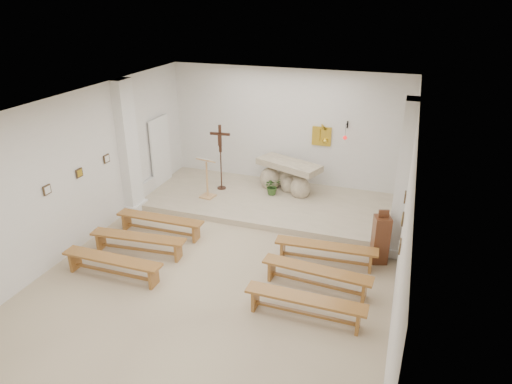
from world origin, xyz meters
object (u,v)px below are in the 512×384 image
at_px(lectern, 207,177).
at_px(bench_left_second, 138,240).
at_px(donation_pedestal, 381,239).
at_px(bench_right_third, 305,303).
at_px(bench_right_front, 326,250).
at_px(altar, 288,178).
at_px(bench_left_third, 112,263).
at_px(bench_left_front, 160,221).
at_px(crucifix_stand, 220,153).
at_px(bench_right_second, 317,274).

height_order(lectern, bench_left_second, lectern).
xyz_separation_m(donation_pedestal, bench_right_third, (-1.08, -2.40, -0.20)).
distance_m(lectern, bench_right_front, 4.29).
height_order(altar, bench_left_third, altar).
relative_size(bench_left_front, bench_right_front, 0.99).
bearing_deg(bench_left_front, crucifix_stand, 80.48).
bearing_deg(bench_right_front, lectern, 147.50).
bearing_deg(bench_left_second, bench_right_third, -18.41).
distance_m(donation_pedestal, bench_right_third, 2.64).
height_order(crucifix_stand, bench_right_front, crucifix_stand).
relative_size(lectern, bench_left_third, 0.55).
distance_m(lectern, bench_left_third, 4.03).
relative_size(bench_right_second, bench_right_third, 1.01).
bearing_deg(bench_left_second, donation_pedestal, 10.67).
xyz_separation_m(crucifix_stand, bench_right_front, (3.60, -2.76, -0.90)).
xyz_separation_m(bench_right_second, bench_left_third, (-4.04, -0.96, 0.00)).
distance_m(bench_left_front, bench_left_third, 1.93).
height_order(bench_left_front, bench_left_third, same).
bearing_deg(donation_pedestal, bench_left_second, 178.09).
xyz_separation_m(bench_right_front, bench_right_second, (0.00, -0.96, 0.00)).
bearing_deg(bench_left_second, bench_left_front, 85.01).
bearing_deg(donation_pedestal, bench_right_second, -144.54).
xyz_separation_m(lectern, bench_right_front, (3.74, -2.07, -0.40)).
height_order(crucifix_stand, bench_right_second, crucifix_stand).
height_order(altar, bench_right_third, altar).
xyz_separation_m(bench_left_second, bench_left_third, (0.00, -0.96, 0.00)).
xyz_separation_m(donation_pedestal, bench_left_third, (-5.12, -2.40, -0.20)).
distance_m(crucifix_stand, bench_left_front, 2.94).
xyz_separation_m(crucifix_stand, bench_left_front, (-0.44, -2.76, -0.90)).
xyz_separation_m(bench_left_second, bench_right_third, (4.04, -0.96, 0.00)).
bearing_deg(bench_left_third, bench_left_second, 90.06).
distance_m(crucifix_stand, bench_right_third, 5.98).
relative_size(altar, bench_left_second, 0.90).
distance_m(altar, bench_right_third, 5.49).
bearing_deg(bench_right_second, bench_left_second, -175.69).
height_order(crucifix_stand, bench_right_third, crucifix_stand).
relative_size(lectern, bench_left_front, 0.55).
relative_size(lectern, bench_right_front, 0.55).
distance_m(altar, bench_right_second, 4.59).
distance_m(bench_left_second, bench_right_third, 4.15).
xyz_separation_m(bench_right_front, bench_right_third, (0.00, -1.93, 0.00)).
bearing_deg(bench_left_front, donation_pedestal, 4.76).
relative_size(bench_left_second, bench_right_third, 1.01).
bearing_deg(bench_left_second, bench_right_second, -4.99).
bearing_deg(bench_right_front, crucifix_stand, 138.98).
relative_size(bench_right_front, bench_left_second, 1.00).
xyz_separation_m(donation_pedestal, bench_right_front, (-1.08, -0.47, -0.20)).
distance_m(bench_right_second, bench_left_third, 4.15).
xyz_separation_m(donation_pedestal, bench_left_front, (-5.12, -0.47, -0.20)).
relative_size(bench_left_front, bench_right_third, 1.00).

